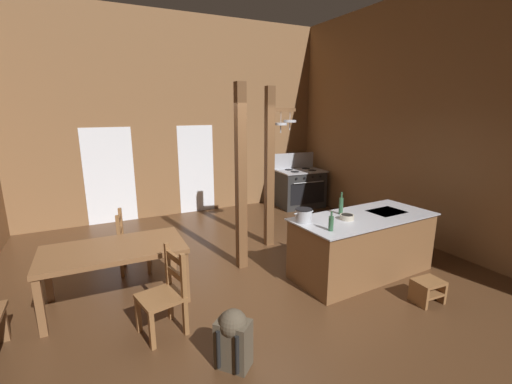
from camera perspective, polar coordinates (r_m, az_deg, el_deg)
ground_plane at (r=4.91m, az=0.76°, el=-16.49°), size 7.72×8.85×0.10m
wall_back at (r=8.11m, az=-12.78°, el=11.92°), size 7.72×0.14×4.44m
wall_right at (r=6.65m, az=29.54°, el=10.22°), size 0.14×8.85×4.44m
glazed_door_back_left at (r=7.93m, az=-23.17°, el=2.44°), size 1.00×0.01×2.05m
glazed_panel_back_right at (r=8.24m, az=-9.88°, el=3.73°), size 0.84×0.01×2.05m
kitchen_island at (r=5.38m, az=17.23°, el=-8.41°), size 2.21×1.08×0.90m
stove_range at (r=8.73m, az=7.30°, el=0.72°), size 1.19×0.88×1.32m
support_post_with_pot_rack at (r=5.98m, az=2.48°, el=4.71°), size 0.57×0.24×2.79m
support_post_center at (r=5.09m, az=-2.52°, el=2.06°), size 0.14×0.14×2.79m
step_stool at (r=5.04m, az=26.67°, el=-14.27°), size 0.37×0.30×0.30m
dining_table at (r=4.69m, az=-22.54°, el=-9.52°), size 1.71×0.93×0.74m
ladderback_chair_near_window at (r=5.56m, az=-20.08°, el=-7.90°), size 0.51×0.51×0.95m
ladderback_chair_by_post at (r=4.01m, az=-14.92°, el=-16.10°), size 0.53×0.53×0.95m
backpack at (r=3.52m, az=-3.77°, el=-22.93°), size 0.39×0.39×0.60m
stockpot_on_counter at (r=4.76m, az=7.92°, el=-3.88°), size 0.31×0.23×0.19m
mixing_bowl_on_counter at (r=5.00m, az=14.88°, el=-4.05°), size 0.20×0.20×0.07m
bottle_tall_on_counter at (r=5.20m, az=13.96°, el=-2.19°), size 0.06×0.06×0.33m
bottle_short_on_counter at (r=4.48m, az=12.38°, el=-5.08°), size 0.06×0.06×0.25m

